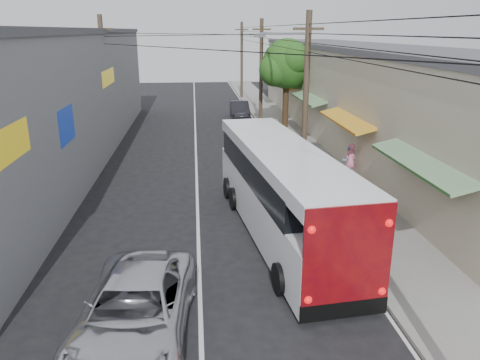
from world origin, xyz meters
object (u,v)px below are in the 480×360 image
object	(u,v)px
pedestrian_far	(349,161)
pedestrian_near	(350,161)
parked_car_far	(240,110)
jeepney	(135,311)
parked_suv	(264,143)
parked_car_mid	(265,132)
coach_bus	(281,190)

from	to	relation	value
pedestrian_far	pedestrian_near	bearing A→B (deg)	109.07
parked_car_far	pedestrian_near	xyz separation A→B (m)	(3.80, -17.68, 0.29)
jeepney	parked_car_far	world-z (taller)	jeepney
parked_suv	pedestrian_near	bearing A→B (deg)	-48.13
parked_suv	pedestrian_far	bearing A→B (deg)	-46.85
parked_car_mid	pedestrian_far	xyz separation A→B (m)	(3.00, -8.41, 0.22)
coach_bus	pedestrian_near	world-z (taller)	coach_bus
pedestrian_far	parked_car_mid	bearing A→B (deg)	-51.29
jeepney	parked_suv	world-z (taller)	parked_suv
jeepney	parked_car_mid	bearing A→B (deg)	78.41
parked_suv	parked_car_mid	world-z (taller)	parked_suv
pedestrian_near	parked_suv	bearing A→B (deg)	-72.33
coach_bus	pedestrian_far	bearing A→B (deg)	47.36
jeepney	parked_suv	distance (m)	17.44
parked_car_mid	pedestrian_near	size ratio (longest dim) A/B	2.29
parked_car_far	pedestrian_near	bearing A→B (deg)	-77.04
parked_car_far	jeepney	bearing A→B (deg)	-99.43
coach_bus	parked_suv	bearing A→B (deg)	78.39
parked_car_mid	parked_suv	bearing A→B (deg)	-100.69
pedestrian_near	pedestrian_far	bearing A→B (deg)	-109.70
parked_car_far	pedestrian_far	distance (m)	17.88
parked_car_mid	jeepney	bearing A→B (deg)	-108.72
parked_suv	pedestrian_far	distance (m)	5.76
coach_bus	jeepney	distance (m)	7.40
jeepney	parked_car_mid	xyz separation A→B (m)	(6.14, 20.44, -0.08)
jeepney	pedestrian_far	distance (m)	15.11
parked_car_mid	parked_car_far	world-z (taller)	parked_car_far
parked_suv	pedestrian_near	world-z (taller)	pedestrian_near
parked_suv	parked_car_far	xyz separation A→B (m)	(-0.20, 12.97, -0.13)
parked_car_mid	pedestrian_near	distance (m)	9.13
parked_car_mid	pedestrian_far	size ratio (longest dim) A/B	2.55
jeepney	coach_bus	bearing A→B (deg)	57.04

